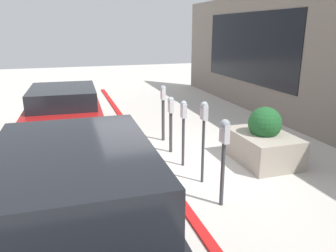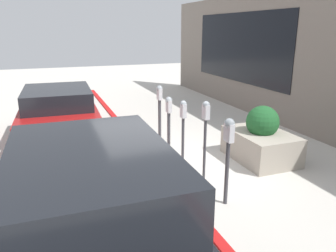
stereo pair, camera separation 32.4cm
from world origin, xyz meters
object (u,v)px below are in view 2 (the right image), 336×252
parking_meter_middle (183,121)px  parking_meter_fourth (169,115)px  parking_meter_nearest (228,143)px  parked_car_middle (59,111)px  parked_car_front (93,218)px  parking_meter_farthest (160,104)px  parking_meter_second (205,125)px  planter_box (261,140)px

parking_meter_middle → parking_meter_fourth: size_ratio=1.06×
parking_meter_nearest → parked_car_middle: parking_meter_nearest is taller
parked_car_front → parked_car_middle: size_ratio=1.06×
parking_meter_nearest → parking_meter_fourth: size_ratio=1.11×
parking_meter_nearest → parking_meter_farthest: 3.42m
parking_meter_fourth → parked_car_front: (-3.65, 2.23, -0.03)m
parking_meter_nearest → parking_meter_farthest: size_ratio=1.02×
parked_car_front → parked_car_middle: bearing=1.9°
parking_meter_fourth → parked_car_middle: 3.07m
parking_meter_nearest → parking_meter_farthest: (3.42, -0.03, -0.09)m
parking_meter_second → parking_meter_farthest: parking_meter_second is taller
planter_box → parking_meter_middle: bearing=79.9°
parking_meter_farthest → planter_box: 2.65m
planter_box → parked_car_middle: 5.13m
parking_meter_middle → parking_meter_farthest: bearing=-2.5°
parking_meter_second → planter_box: (0.54, -1.65, -0.67)m
parking_meter_middle → parking_meter_nearest: bearing=-178.7°
parked_car_front → parked_car_middle: 5.65m
parking_meter_fourth → planter_box: size_ratio=0.85×
planter_box → parking_meter_farthest: bearing=39.5°
parking_meter_middle → parked_car_middle: bearing=39.4°
parking_meter_middle → planter_box: bearing=-100.1°
parking_meter_middle → parked_car_middle: size_ratio=0.34×
parking_meter_second → parked_car_front: (-1.96, 2.31, -0.25)m
planter_box → parking_meter_fourth: bearing=56.6°
parking_meter_nearest → parking_meter_second: bearing=-2.3°
parking_meter_second → planter_box: parking_meter_second is taller
parking_meter_farthest → parked_car_middle: 2.66m
parking_meter_second → parking_meter_farthest: 2.55m
planter_box → parked_car_middle: bearing=52.2°
parking_meter_farthest → parking_meter_second: bearing=180.0°
parking_meter_second → parking_meter_fourth: parking_meter_second is taller
parking_meter_nearest → planter_box: bearing=-50.1°
parking_meter_middle → parking_meter_farthest: parking_meter_farthest is taller
parking_meter_nearest → parked_car_middle: 5.14m
parking_meter_farthest → parking_meter_fourth: bearing=174.9°
parking_meter_nearest → parking_meter_farthest: bearing=-0.6°
parking_meter_nearest → planter_box: (1.41, -1.69, -0.61)m
parking_meter_second → parking_meter_middle: parking_meter_second is taller
parking_meter_middle → parking_meter_farthest: (1.70, -0.08, -0.02)m
parking_meter_fourth → planter_box: parking_meter_fourth is taller
parking_meter_second → planter_box: 1.87m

